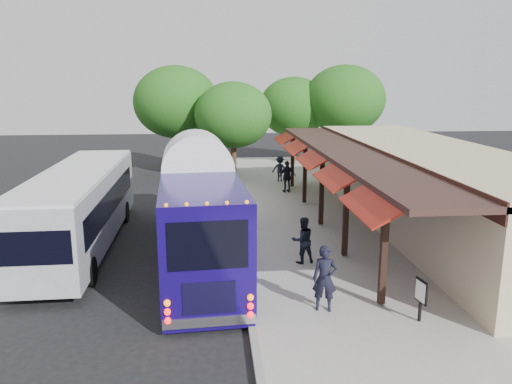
# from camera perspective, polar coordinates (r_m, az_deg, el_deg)

# --- Properties ---
(ground) EXTENTS (90.00, 90.00, 0.00)m
(ground) POSITION_cam_1_polar(r_m,az_deg,el_deg) (17.93, -1.85, -8.23)
(ground) COLOR black
(ground) RESTS_ON ground
(sidewalk) EXTENTS (10.00, 40.00, 0.15)m
(sidewalk) POSITION_cam_1_polar(r_m,az_deg,el_deg) (22.45, 10.44, -3.90)
(sidewalk) COLOR #9E9B93
(sidewalk) RESTS_ON ground
(curb) EXTENTS (0.20, 40.00, 0.16)m
(curb) POSITION_cam_1_polar(r_m,az_deg,el_deg) (21.69, -2.31, -4.28)
(curb) COLOR gray
(curb) RESTS_ON ground
(station_shelter) EXTENTS (8.15, 20.00, 3.60)m
(station_shelter) POSITION_cam_1_polar(r_m,az_deg,el_deg) (23.15, 18.72, 0.66)
(station_shelter) COLOR #C5B389
(station_shelter) RESTS_ON ground
(coach_bus) EXTENTS (3.24, 11.64, 3.68)m
(coach_bus) POSITION_cam_1_polar(r_m,az_deg,el_deg) (17.94, -6.65, -1.67)
(coach_bus) COLOR #15075A
(coach_bus) RESTS_ON ground
(city_bus) EXTENTS (2.70, 11.39, 3.05)m
(city_bus) POSITION_cam_1_polar(r_m,az_deg,el_deg) (20.40, -19.49, -1.42)
(city_bus) COLOR gray
(city_bus) RESTS_ON ground
(ped_a) EXTENTS (0.75, 0.58, 1.85)m
(ped_a) POSITION_cam_1_polar(r_m,az_deg,el_deg) (14.01, 7.87, -9.77)
(ped_a) COLOR black
(ped_a) RESTS_ON sidewalk
(ped_b) EXTENTS (0.91, 0.77, 1.64)m
(ped_b) POSITION_cam_1_polar(r_m,az_deg,el_deg) (17.45, 5.36, -5.49)
(ped_b) COLOR black
(ped_b) RESTS_ON sidewalk
(ped_c) EXTENTS (1.13, 0.70, 1.80)m
(ped_c) POSITION_cam_1_polar(r_m,az_deg,el_deg) (28.34, 3.59, 1.77)
(ped_c) COLOR black
(ped_c) RESTS_ON sidewalk
(ped_d) EXTENTS (1.13, 0.82, 1.57)m
(ped_d) POSITION_cam_1_polar(r_m,az_deg,el_deg) (31.49, 2.76, 2.67)
(ped_d) COLOR black
(ped_d) RESTS_ON sidewalk
(sign_board) EXTENTS (0.14, 0.53, 1.16)m
(sign_board) POSITION_cam_1_polar(r_m,az_deg,el_deg) (14.00, 18.34, -10.94)
(sign_board) COLOR black
(sign_board) RESTS_ON sidewalk
(tree_left) EXTENTS (4.95, 4.95, 6.34)m
(tree_left) POSITION_cam_1_polar(r_m,az_deg,el_deg) (32.16, -2.62, 8.78)
(tree_left) COLOR #382314
(tree_left) RESTS_ON ground
(tree_mid) EXTENTS (5.20, 5.20, 6.66)m
(tree_mid) POSITION_cam_1_polar(r_m,az_deg,el_deg) (37.93, 4.34, 9.67)
(tree_mid) COLOR #382314
(tree_mid) RESTS_ON ground
(tree_right) EXTENTS (5.87, 5.87, 7.51)m
(tree_right) POSITION_cam_1_polar(r_m,az_deg,el_deg) (37.38, 10.10, 10.35)
(tree_right) COLOR #382314
(tree_right) RESTS_ON ground
(tree_far) EXTENTS (5.78, 5.78, 7.40)m
(tree_far) POSITION_cam_1_polar(r_m,az_deg,el_deg) (34.92, -9.13, 10.11)
(tree_far) COLOR #382314
(tree_far) RESTS_ON ground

